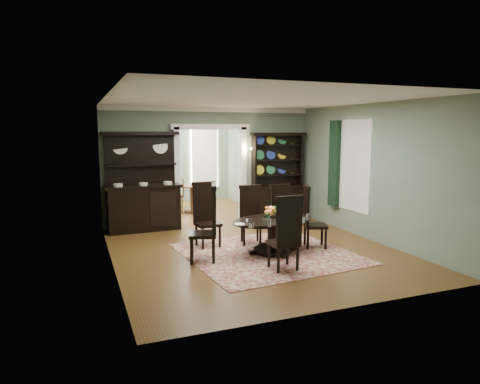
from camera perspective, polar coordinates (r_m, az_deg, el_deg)
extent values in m
cube|color=brown|center=(8.68, 2.07, -7.95)|extent=(5.50, 6.00, 0.01)
cube|color=white|center=(8.36, 2.18, 12.25)|extent=(5.50, 6.00, 0.01)
cube|color=gray|center=(7.73, -16.95, 1.09)|extent=(0.01, 6.00, 3.00)
cube|color=gray|center=(9.80, 17.06, 2.52)|extent=(0.01, 6.00, 3.00)
cube|color=gray|center=(5.78, 13.98, -1.10)|extent=(5.50, 0.01, 3.00)
cube|color=gray|center=(10.80, -13.28, 3.16)|extent=(1.85, 0.01, 3.00)
cube|color=gray|center=(11.86, 4.48, 3.79)|extent=(1.85, 0.01, 3.00)
cube|color=gray|center=(11.16, -4.05, 9.94)|extent=(1.80, 0.01, 0.50)
cube|color=white|center=(11.12, -3.98, 10.93)|extent=(5.50, 0.10, 0.12)
cube|color=brown|center=(13.06, -6.20, -2.49)|extent=(3.50, 3.50, 0.01)
cube|color=white|center=(12.85, -6.41, 10.80)|extent=(3.50, 3.50, 0.01)
cube|color=gray|center=(12.54, -14.07, 3.81)|extent=(0.01, 3.50, 3.00)
cube|color=gray|center=(13.43, 0.95, 4.33)|extent=(0.01, 3.50, 3.00)
cube|color=gray|center=(14.56, -8.09, 4.55)|extent=(3.50, 0.01, 3.00)
cube|color=white|center=(14.34, -11.36, 4.62)|extent=(1.05, 0.06, 2.20)
cube|color=white|center=(14.73, -4.82, 4.84)|extent=(1.05, 0.06, 2.20)
cube|color=white|center=(10.99, -8.46, 2.06)|extent=(0.14, 0.25, 2.50)
cube|color=white|center=(11.51, 0.31, 2.43)|extent=(0.14, 0.25, 2.50)
cube|color=white|center=(11.16, -4.03, 8.66)|extent=(2.08, 0.25, 0.14)
cube|color=white|center=(10.26, 14.97, 3.41)|extent=(0.02, 1.10, 2.00)
cube|color=white|center=(10.26, 14.90, 3.41)|extent=(0.01, 1.22, 2.12)
cube|color=black|center=(10.77, 12.45, 3.71)|extent=(0.10, 0.35, 2.10)
cube|color=gold|center=(11.41, 0.70, 5.40)|extent=(0.08, 0.05, 0.18)
sphere|color=#FFD88C|center=(11.23, 0.51, 5.76)|extent=(0.07, 0.07, 0.07)
sphere|color=#FFD88C|center=(11.31, 1.46, 5.78)|extent=(0.07, 0.07, 0.07)
cube|color=maroon|center=(8.51, 3.75, -8.22)|extent=(3.35, 3.32, 0.01)
ellipsoid|color=black|center=(8.46, 4.42, -3.76)|extent=(1.89, 1.37, 0.05)
cylinder|color=black|center=(8.47, 4.42, -3.97)|extent=(1.85, 1.85, 0.03)
cylinder|color=black|center=(8.54, 4.40, -5.82)|extent=(0.22, 0.22, 0.60)
cylinder|color=black|center=(8.61, 4.38, -7.75)|extent=(0.76, 0.76, 0.09)
cylinder|color=silver|center=(8.34, 4.21, -3.58)|extent=(0.32, 0.32, 0.06)
cube|color=black|center=(8.94, -4.31, -4.30)|extent=(0.52, 0.50, 0.06)
cube|color=black|center=(9.04, -4.83, -1.47)|extent=(0.48, 0.09, 0.81)
cube|color=black|center=(8.98, -4.86, 1.15)|extent=(0.52, 0.12, 0.08)
cylinder|color=black|center=(8.75, -4.97, -6.18)|extent=(0.05, 0.05, 0.48)
cylinder|color=black|center=(8.89, -2.71, -5.93)|extent=(0.05, 0.05, 0.48)
cylinder|color=black|center=(9.09, -5.84, -5.64)|extent=(0.05, 0.05, 0.48)
cylinder|color=black|center=(9.23, -3.65, -5.41)|extent=(0.05, 0.05, 0.48)
cube|color=black|center=(9.12, 1.47, -4.25)|extent=(0.53, 0.52, 0.06)
cube|color=black|center=(9.23, 1.30, -1.66)|extent=(0.44, 0.15, 0.75)
cube|color=black|center=(9.18, 1.31, 0.71)|extent=(0.48, 0.18, 0.08)
cylinder|color=black|center=(8.98, 0.54, -5.89)|extent=(0.05, 0.05, 0.44)
cylinder|color=black|center=(9.03, 2.73, -5.82)|extent=(0.05, 0.05, 0.44)
cylinder|color=black|center=(9.31, 0.25, -5.38)|extent=(0.05, 0.05, 0.44)
cylinder|color=black|center=(9.37, 2.36, -5.31)|extent=(0.05, 0.05, 0.44)
cube|color=black|center=(9.26, 5.93, -4.09)|extent=(0.47, 0.46, 0.06)
cube|color=black|center=(9.35, 5.36, -1.55)|extent=(0.45, 0.08, 0.75)
cube|color=black|center=(9.29, 5.39, 0.79)|extent=(0.49, 0.10, 0.08)
cylinder|color=black|center=(9.08, 5.54, -5.77)|extent=(0.05, 0.05, 0.44)
cylinder|color=black|center=(9.26, 7.40, -5.53)|extent=(0.05, 0.05, 0.44)
cylinder|color=black|center=(9.37, 4.45, -5.32)|extent=(0.05, 0.05, 0.44)
cylinder|color=black|center=(9.54, 6.27, -5.09)|extent=(0.05, 0.05, 0.44)
cube|color=black|center=(7.96, -5.03, -5.64)|extent=(0.61, 0.63, 0.07)
cube|color=black|center=(7.86, -3.45, -2.49)|extent=(0.20, 0.50, 0.86)
cube|color=black|center=(7.79, -3.48, 0.71)|extent=(0.23, 0.55, 0.09)
cylinder|color=black|center=(8.22, -6.40, -7.05)|extent=(0.06, 0.06, 0.51)
cylinder|color=black|center=(7.83, -6.49, -7.81)|extent=(0.06, 0.06, 0.51)
cylinder|color=black|center=(8.21, -3.60, -7.02)|extent=(0.06, 0.06, 0.51)
cylinder|color=black|center=(7.83, -3.54, -7.78)|extent=(0.06, 0.06, 0.51)
cube|color=black|center=(8.98, 10.02, -4.45)|extent=(0.57, 0.58, 0.06)
cube|color=black|center=(8.86, 8.81, -1.94)|extent=(0.20, 0.45, 0.78)
cube|color=black|center=(8.80, 8.87, 0.63)|extent=(0.24, 0.50, 0.08)
cylinder|color=black|center=(8.90, 11.36, -6.13)|extent=(0.05, 0.05, 0.46)
cylinder|color=black|center=(9.24, 10.87, -5.58)|extent=(0.05, 0.05, 0.46)
cylinder|color=black|center=(8.83, 9.06, -6.19)|extent=(0.05, 0.05, 0.46)
cylinder|color=black|center=(9.17, 8.65, -5.63)|extent=(0.05, 0.05, 0.46)
cube|color=black|center=(7.52, 5.78, -6.78)|extent=(0.48, 0.46, 0.06)
cube|color=black|center=(7.25, 6.58, -4.03)|extent=(0.47, 0.06, 0.80)
cube|color=black|center=(7.17, 6.63, -0.82)|extent=(0.51, 0.08, 0.08)
cylinder|color=black|center=(7.82, 6.33, -7.98)|extent=(0.05, 0.05, 0.47)
cylinder|color=black|center=(7.66, 3.87, -8.30)|extent=(0.05, 0.05, 0.47)
cylinder|color=black|center=(7.51, 7.67, -8.69)|extent=(0.05, 0.05, 0.47)
cylinder|color=black|center=(7.34, 5.14, -9.05)|extent=(0.05, 0.05, 0.47)
cube|color=black|center=(10.61, -12.71, -2.18)|extent=(1.72, 0.63, 1.06)
cube|color=black|center=(10.53, -12.81, 0.78)|extent=(1.83, 0.69, 0.05)
cube|color=black|center=(10.70, -13.10, 4.32)|extent=(1.70, 0.13, 1.26)
cube|color=black|center=(10.60, -13.00, 3.60)|extent=(1.66, 0.34, 0.04)
cube|color=black|center=(10.55, -13.11, 7.63)|extent=(1.82, 0.42, 0.09)
cube|color=black|center=(11.73, 5.19, -1.43)|extent=(1.44, 0.60, 0.90)
cube|color=black|center=(11.66, 5.22, 0.81)|extent=(1.54, 0.65, 0.04)
cube|color=black|center=(11.78, 4.83, 4.28)|extent=(1.41, 0.16, 1.37)
cube|color=black|center=(11.40, 1.95, 4.18)|extent=(0.07, 0.26, 1.41)
cube|color=black|center=(12.00, 7.98, 4.30)|extent=(0.07, 0.26, 1.41)
cube|color=black|center=(11.64, 5.13, 7.70)|extent=(1.53, 0.42, 0.08)
cube|color=black|center=(11.72, 5.02, 2.29)|extent=(1.42, 0.36, 0.03)
cube|color=black|center=(11.69, 5.04, 4.25)|extent=(1.42, 0.36, 0.03)
cube|color=black|center=(11.67, 5.07, 6.22)|extent=(1.42, 0.36, 0.03)
cylinder|color=brown|center=(12.70, -6.45, 0.84)|extent=(0.88, 0.88, 0.04)
cylinder|color=brown|center=(12.76, -6.42, -0.88)|extent=(0.11, 0.11, 0.77)
cylinder|color=brown|center=(12.82, -6.39, -2.52)|extent=(0.48, 0.48, 0.07)
cylinder|color=brown|center=(12.74, -8.42, -0.57)|extent=(0.43, 0.43, 0.04)
cube|color=brown|center=(12.70, -7.57, 0.65)|extent=(0.12, 0.38, 0.54)
cylinder|color=brown|center=(12.93, -9.06, -1.54)|extent=(0.04, 0.04, 0.48)
cylinder|color=brown|center=(12.63, -9.08, -1.77)|extent=(0.04, 0.04, 0.48)
cylinder|color=brown|center=(12.92, -7.73, -1.52)|extent=(0.04, 0.04, 0.48)
cylinder|color=brown|center=(12.63, -7.72, -1.75)|extent=(0.04, 0.04, 0.48)
cylinder|color=brown|center=(13.18, -3.83, -0.57)|extent=(0.36, 0.36, 0.04)
cube|color=brown|center=(13.17, -4.54, 0.40)|extent=(0.14, 0.31, 0.45)
cylinder|color=brown|center=(13.08, -3.32, -1.52)|extent=(0.03, 0.03, 0.40)
cylinder|color=brown|center=(13.33, -3.25, -1.34)|extent=(0.03, 0.03, 0.40)
cylinder|color=brown|center=(13.10, -4.41, -1.52)|extent=(0.03, 0.03, 0.40)
cylinder|color=brown|center=(13.35, -4.32, -1.33)|extent=(0.03, 0.03, 0.40)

